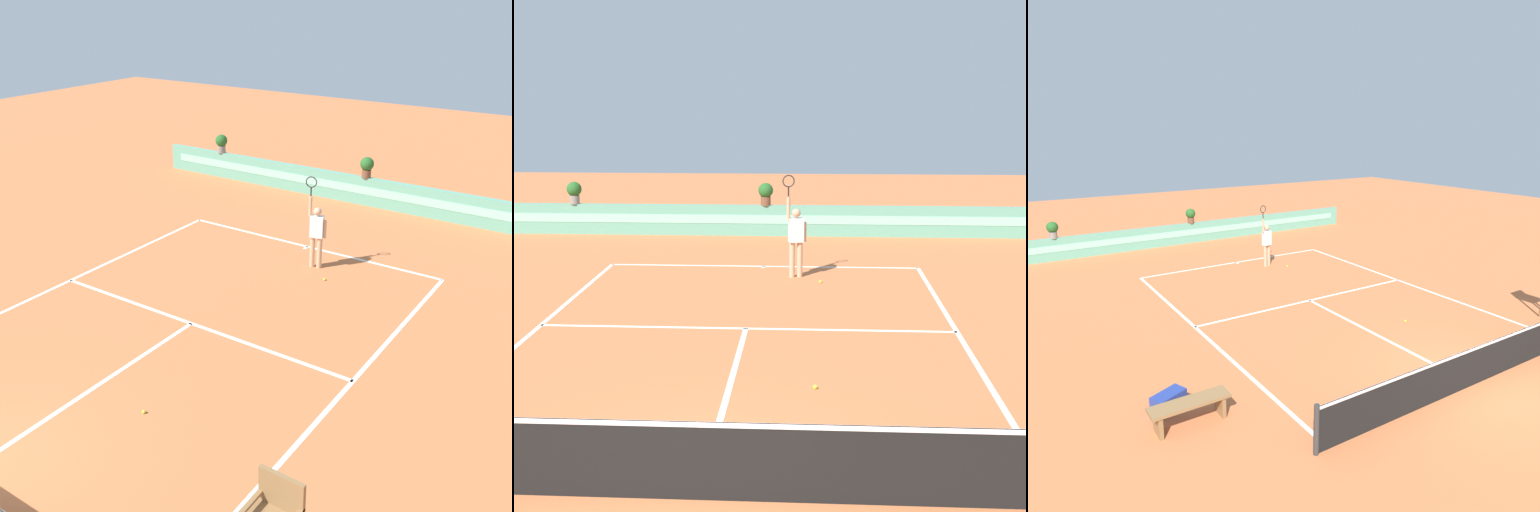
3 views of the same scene
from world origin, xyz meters
The scene contains 9 objects.
ground_plane centered at (0.00, 6.00, 0.00)m, with size 60.00×60.00×0.00m, color #C66B3D.
court_lines centered at (0.00, 6.72, 0.00)m, with size 8.32×11.94×0.01m.
net centered at (0.00, 0.00, 0.51)m, with size 8.92×0.10×1.00m.
back_wall_barrier centered at (0.00, 16.39, 0.50)m, with size 18.00×0.21×1.00m.
tennis_player centered at (0.88, 10.75, 1.05)m, with size 0.61×0.30×2.58m.
tennis_ball_near_baseline centered at (1.35, 3.36, 0.03)m, with size 0.07×0.07×0.07m, color #CCE033.
tennis_ball_mid_court centered at (1.50, 10.13, 0.03)m, with size 0.07×0.07×0.07m, color #CCE033.
potted_plant_far_left centered at (-6.49, 16.39, 1.41)m, with size 0.48×0.48×0.72m.
potted_plant_centre centered at (-0.21, 16.39, 1.41)m, with size 0.48×0.48×0.72m.
Camera 2 is at (1.25, -7.72, 4.51)m, focal length 52.80 mm.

